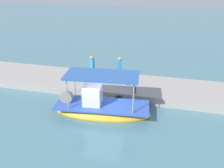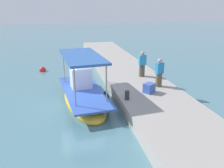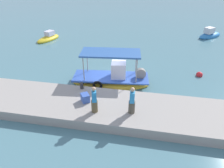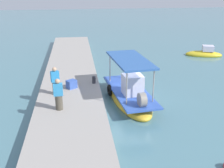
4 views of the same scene
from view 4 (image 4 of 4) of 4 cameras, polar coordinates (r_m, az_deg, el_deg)
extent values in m
plane|color=slate|center=(17.75, 4.07, -3.23)|extent=(120.00, 120.00, 0.00)
cube|color=#9F9891|center=(17.31, -8.58, -2.91)|extent=(36.00, 3.84, 0.65)
ellipsoid|color=gold|center=(17.58, 3.56, -3.03)|extent=(6.31, 2.71, 0.94)
cube|color=#3459B6|center=(17.38, 3.59, -1.45)|extent=(6.06, 2.68, 0.10)
cube|color=silver|center=(16.62, 4.26, -0.28)|extent=(1.22, 1.24, 1.31)
cylinder|color=gray|center=(15.57, 8.54, -0.55)|extent=(0.07, 0.07, 2.02)
cylinder|color=gray|center=(15.08, 3.04, -1.07)|extent=(0.07, 0.07, 2.02)
cylinder|color=gray|center=(19.05, 4.16, 3.58)|extent=(0.07, 0.07, 2.02)
cylinder|color=gray|center=(18.64, -0.41, 3.26)|extent=(0.07, 0.07, 2.02)
cube|color=#305EA5|center=(16.73, 3.75, 4.99)|extent=(4.60, 2.43, 0.12)
torus|color=black|center=(18.01, -0.52, -1.29)|extent=(0.76, 0.26, 0.74)
cylinder|color=gray|center=(15.20, 6.22, -3.25)|extent=(0.83, 0.44, 0.80)
cylinder|color=brown|center=(17.10, -11.52, -0.79)|extent=(0.48, 0.48, 0.80)
cube|color=#2986CC|center=(16.85, -11.69, 1.51)|extent=(0.40, 0.54, 0.66)
sphere|color=tan|center=(16.71, -11.81, 2.99)|extent=(0.26, 0.26, 0.26)
cylinder|color=#4F493D|center=(15.05, -10.88, -3.73)|extent=(0.40, 0.40, 0.81)
cube|color=#3191D1|center=(14.77, -11.07, -1.12)|extent=(0.29, 0.50, 0.67)
sphere|color=tan|center=(14.61, -11.19, 0.58)|extent=(0.26, 0.26, 0.26)
cylinder|color=#2D2D33|center=(18.62, -3.76, 0.87)|extent=(0.24, 0.24, 0.48)
cube|color=#3A5CB4|center=(17.91, -8.34, -0.03)|extent=(0.73, 0.76, 0.53)
ellipsoid|color=gold|center=(29.54, 18.36, 5.78)|extent=(2.46, 3.84, 0.75)
cube|color=silver|center=(29.45, 19.19, 6.95)|extent=(1.16, 1.28, 0.56)
camera|label=1|loc=(24.90, 32.92, 19.52)|focal=37.26mm
camera|label=2|loc=(28.46, 1.02, 16.87)|focal=36.76mm
camera|label=3|loc=(17.15, -51.00, 17.66)|focal=33.47mm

